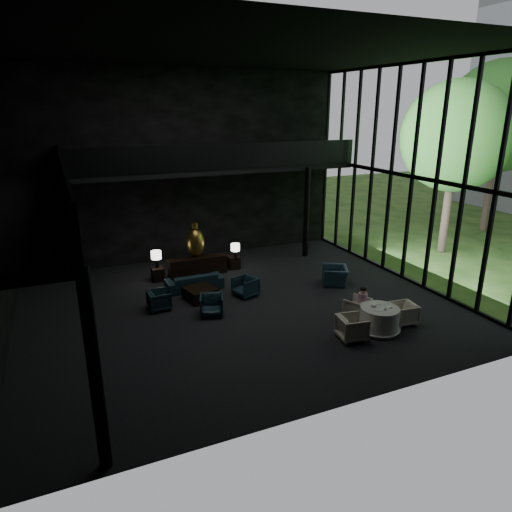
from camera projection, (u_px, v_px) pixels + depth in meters
name	position (u px, v px, depth m)	size (l,w,h in m)	color
floor	(240.00, 306.00, 15.50)	(14.00, 12.00, 0.02)	black
ceiling	(237.00, 50.00, 13.01)	(14.00, 12.00, 0.02)	black
wall_back	(187.00, 167.00, 19.48)	(14.00, 0.04, 8.00)	black
wall_front	(350.00, 237.00, 9.03)	(14.00, 0.04, 8.00)	black
curtain_wall	(412.00, 177.00, 16.91)	(0.20, 12.00, 8.00)	black
mezzanine_left	(26.00, 205.00, 11.96)	(2.00, 12.00, 0.25)	black
mezzanine_back	(217.00, 169.00, 18.99)	(12.00, 2.00, 0.25)	black
railing_left	(64.00, 180.00, 12.16)	(0.06, 12.00, 1.00)	black
railing_back	(224.00, 157.00, 17.93)	(12.00, 0.06, 1.00)	black
column_sw	(95.00, 373.00, 8.00)	(0.24, 0.24, 4.00)	black
column_nw	(68.00, 226.00, 17.92)	(0.24, 0.24, 4.00)	black
column_ne	(306.00, 213.00, 20.19)	(0.24, 0.24, 4.00)	black
tree_near	(456.00, 137.00, 19.82)	(4.80, 4.80, 7.65)	#382D23
tree_far	(501.00, 117.00, 23.24)	(5.60, 5.60, 8.80)	#382D23
console	(198.00, 266.00, 18.33)	(2.32, 0.53, 0.74)	black
bronze_urn	(195.00, 242.00, 18.19)	(0.74, 0.74, 1.38)	#9F5D26
side_table_left	(158.00, 274.00, 17.77)	(0.46, 0.46, 0.51)	black
table_lamp_left	(156.00, 256.00, 17.62)	(0.40, 0.40, 0.66)	black
side_table_right	(233.00, 262.00, 19.10)	(0.47, 0.47, 0.52)	black
table_lamp_right	(235.00, 248.00, 18.67)	(0.37, 0.37, 0.62)	black
sofa	(194.00, 278.00, 16.88)	(2.12, 0.62, 0.83)	black
lounge_armchair_west	(159.00, 300.00, 15.19)	(0.66, 0.62, 0.68)	#133A41
lounge_armchair_east	(245.00, 286.00, 16.26)	(0.74, 0.69, 0.76)	#192833
lounge_armchair_south	(212.00, 305.00, 14.75)	(0.71, 0.67, 0.73)	#142D42
window_armchair	(335.00, 273.00, 17.36)	(1.00, 0.65, 0.87)	#1E3442
coffee_table	(200.00, 294.00, 16.00)	(0.97, 0.97, 0.43)	black
dining_table	(379.00, 321.00, 13.73)	(1.30, 1.30, 0.75)	white
dining_chair_north	(357.00, 307.00, 14.63)	(0.65, 0.61, 0.67)	silver
dining_chair_east	(403.00, 313.00, 14.20)	(0.68, 0.63, 0.69)	#B5AA9A
dining_chair_west	(352.00, 326.00, 13.21)	(0.78, 0.73, 0.81)	silver
child	(363.00, 296.00, 14.38)	(0.30, 0.30, 0.64)	#E2B1CB
plate_a	(378.00, 310.00, 13.47)	(0.25, 0.25, 0.02)	white
plate_b	(378.00, 303.00, 13.88)	(0.23, 0.23, 0.02)	white
saucer	(389.00, 307.00, 13.65)	(0.15, 0.15, 0.01)	white
coffee_cup	(391.00, 307.00, 13.57)	(0.08, 0.08, 0.06)	white
cereal_bowl	(374.00, 305.00, 13.66)	(0.17, 0.17, 0.09)	white
cream_pot	(385.00, 309.00, 13.44)	(0.06, 0.06, 0.07)	#99999E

